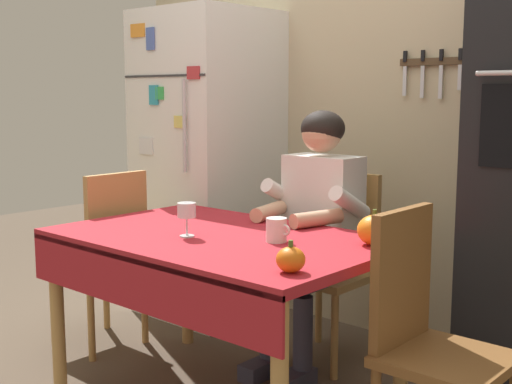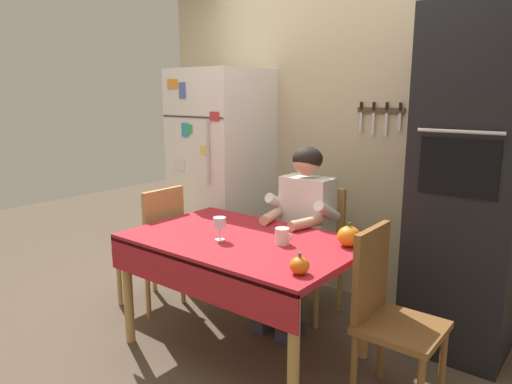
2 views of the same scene
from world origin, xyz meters
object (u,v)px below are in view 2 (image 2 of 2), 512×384
at_px(wall_oven, 470,186).
at_px(chair_behind_person, 315,244).
at_px(pumpkin_medium, 349,236).
at_px(coffee_mug, 282,236).
at_px(chair_left_side, 156,242).
at_px(dining_table, 240,252).
at_px(refrigerator, 222,176).
at_px(wine_glass, 219,223).
at_px(seated_person, 302,220).
at_px(chair_right_side, 387,309).
at_px(pumpkin_large, 300,265).

bearing_deg(wall_oven, chair_behind_person, -172.58).
height_order(chair_behind_person, pumpkin_medium, chair_behind_person).
bearing_deg(coffee_mug, chair_left_side, 179.13).
height_order(wall_oven, chair_behind_person, wall_oven).
xyz_separation_m(dining_table, pumpkin_medium, (0.58, 0.28, 0.14)).
height_order(refrigerator, wine_glass, refrigerator).
relative_size(seated_person, coffee_mug, 11.25).
xyz_separation_m(chair_right_side, coffee_mug, (-0.64, -0.04, 0.28)).
bearing_deg(pumpkin_medium, seated_person, 148.56).
distance_m(seated_person, pumpkin_medium, 0.62).
xyz_separation_m(chair_left_side, chair_right_side, (1.80, 0.02, 0.00)).
distance_m(chair_right_side, pumpkin_medium, 0.46).
relative_size(pumpkin_large, pumpkin_medium, 0.77).
height_order(chair_behind_person, chair_left_side, same).
bearing_deg(wall_oven, chair_right_side, -100.39).
height_order(refrigerator, chair_behind_person, refrigerator).
relative_size(chair_behind_person, seated_person, 0.75).
distance_m(wine_glass, pumpkin_large, 0.69).
xyz_separation_m(wall_oven, pumpkin_large, (-0.46, -1.17, -0.27)).
bearing_deg(coffee_mug, wine_glass, -153.09).
xyz_separation_m(chair_left_side, pumpkin_large, (1.49, -0.34, 0.27)).
distance_m(chair_right_side, coffee_mug, 0.70).
bearing_deg(refrigerator, chair_left_side, -86.44).
bearing_deg(chair_left_side, dining_table, -5.76).
height_order(wall_oven, coffee_mug, wall_oven).
xyz_separation_m(chair_right_side, pumpkin_medium, (-0.32, 0.17, 0.29)).
distance_m(seated_person, coffee_mug, 0.57).
bearing_deg(wine_glass, dining_table, 51.71).
height_order(coffee_mug, wine_glass, wine_glass).
bearing_deg(seated_person, dining_table, -94.83).
xyz_separation_m(dining_table, seated_person, (0.05, 0.60, 0.08)).
relative_size(chair_behind_person, coffee_mug, 8.40).
relative_size(dining_table, chair_left_side, 1.51).
distance_m(wine_glass, pumpkin_medium, 0.76).
bearing_deg(wine_glass, refrigerator, 131.66).
bearing_deg(chair_left_side, pumpkin_large, -12.92).
height_order(refrigerator, dining_table, refrigerator).
bearing_deg(wine_glass, seated_person, 79.64).
bearing_deg(dining_table, coffee_mug, 15.74).
bearing_deg(chair_behind_person, pumpkin_large, -62.71).
bearing_deg(chair_right_side, coffee_mug, -176.86).
bearing_deg(wall_oven, pumpkin_medium, -126.25).
xyz_separation_m(chair_left_side, wine_glass, (0.82, -0.19, 0.33)).
height_order(chair_right_side, coffee_mug, chair_right_side).
bearing_deg(pumpkin_large, seated_person, 122.21).
bearing_deg(refrigerator, wall_oven, 1.14).
bearing_deg(dining_table, chair_behind_person, 86.32).
relative_size(chair_behind_person, pumpkin_large, 8.63).
bearing_deg(coffee_mug, dining_table, -164.26).
distance_m(seated_person, chair_right_side, 1.01).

